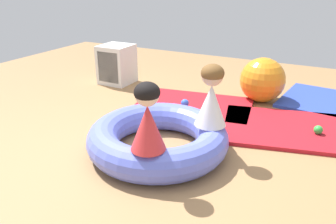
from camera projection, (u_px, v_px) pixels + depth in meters
name	position (u px, v px, depth m)	size (l,w,h in m)	color
ground_plane	(140.00, 152.00, 3.06)	(8.00, 8.00, 0.00)	#9E7549
gym_mat_far_left	(194.00, 105.00, 4.10)	(1.36, 0.86, 0.04)	#B21923
gym_mat_front	(291.00, 129.00, 3.47)	(1.36, 0.98, 0.04)	#B21923
inflatable_cushion	(158.00, 138.00, 3.02)	(1.27, 1.27, 0.28)	#6070E5
child_in_red	(148.00, 118.00, 2.44)	(0.36, 0.36, 0.53)	red
child_in_white	(211.00, 96.00, 2.85)	(0.36, 0.36, 0.54)	white
play_ball_green	(318.00, 130.00, 3.31)	(0.09, 0.09, 0.09)	green
play_ball_teal	(206.00, 112.00, 3.73)	(0.09, 0.09, 0.09)	teal
play_ball_blue	(185.00, 103.00, 3.98)	(0.10, 0.10, 0.10)	blue
exercise_ball_large	(262.00, 80.00, 4.19)	(0.56, 0.56, 0.56)	orange
storage_cube	(116.00, 65.00, 4.90)	(0.44, 0.44, 0.56)	silver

